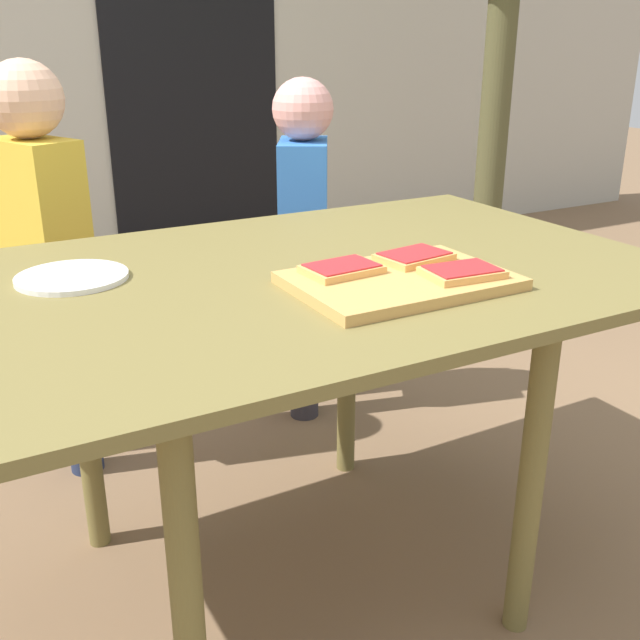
% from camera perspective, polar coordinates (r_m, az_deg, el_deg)
% --- Properties ---
extents(ground_plane, '(16.00, 16.00, 0.00)m').
position_cam_1_polar(ground_plane, '(1.78, -2.17, -19.19)').
color(ground_plane, '#7E6044').
extents(house_door, '(0.90, 0.02, 2.00)m').
position_cam_1_polar(house_door, '(3.98, -9.68, 18.52)').
color(house_door, black).
rests_on(house_door, ground).
extents(dining_table, '(1.49, 0.92, 0.72)m').
position_cam_1_polar(dining_table, '(1.45, -2.51, 0.70)').
color(dining_table, brown).
rests_on(dining_table, ground).
extents(cutting_board, '(0.39, 0.27, 0.02)m').
position_cam_1_polar(cutting_board, '(1.36, 6.11, 3.00)').
color(cutting_board, tan).
rests_on(cutting_board, dining_table).
extents(pizza_slice_far_right, '(0.15, 0.11, 0.02)m').
position_cam_1_polar(pizza_slice_far_right, '(1.44, 7.22, 4.82)').
color(pizza_slice_far_right, '#E6A658').
rests_on(pizza_slice_far_right, cutting_board).
extents(pizza_slice_far_left, '(0.14, 0.10, 0.02)m').
position_cam_1_polar(pizza_slice_far_left, '(1.36, 1.68, 3.94)').
color(pizza_slice_far_left, '#E6A658').
rests_on(pizza_slice_far_left, cutting_board).
extents(pizza_slice_near_right, '(0.14, 0.11, 0.02)m').
position_cam_1_polar(pizza_slice_near_right, '(1.36, 10.81, 3.62)').
color(pizza_slice_near_right, '#E6A658').
rests_on(pizza_slice_near_right, cutting_board).
extents(plate_white_left, '(0.21, 0.21, 0.01)m').
position_cam_1_polar(plate_white_left, '(1.46, -18.42, 3.13)').
color(plate_white_left, white).
rests_on(plate_white_left, dining_table).
extents(child_left, '(0.22, 0.28, 1.10)m').
position_cam_1_polar(child_left, '(2.06, -20.35, 5.55)').
color(child_left, '#252F4D').
rests_on(child_left, ground).
extents(child_right, '(0.24, 0.28, 1.04)m').
position_cam_1_polar(child_right, '(2.28, -1.25, 7.16)').
color(child_right, '#333038').
rests_on(child_right, ground).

